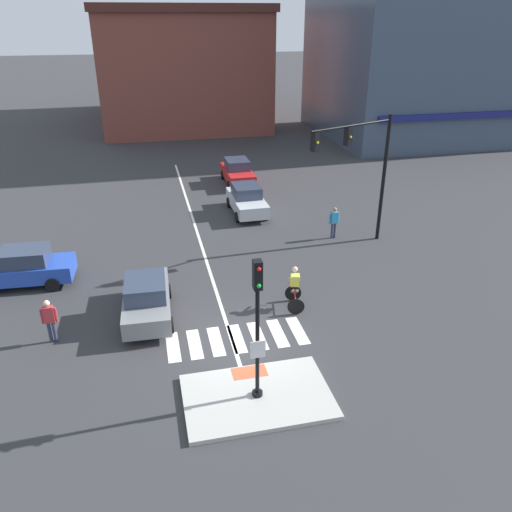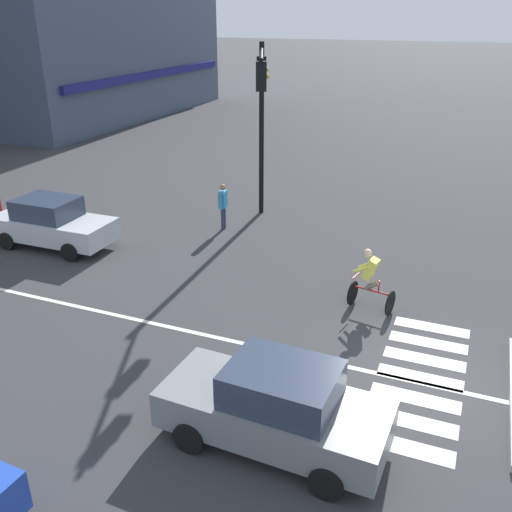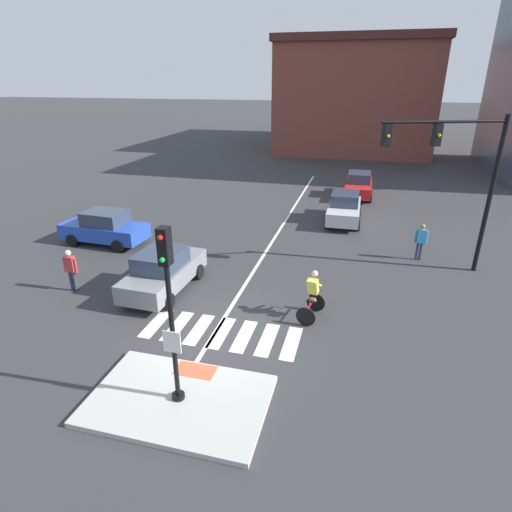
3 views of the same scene
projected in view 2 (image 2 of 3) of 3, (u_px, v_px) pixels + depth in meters
ground_plane at (433, 381)px, 12.01m from camera, size 300.00×300.00×0.00m
crosswalk_stripe_a at (404, 447)px, 10.18m from camera, size 0.44×1.80×0.01m
crosswalk_stripe_b at (410, 421)px, 10.82m from camera, size 0.44×1.80×0.01m
crosswalk_stripe_c at (415, 398)px, 11.46m from camera, size 0.44×1.80×0.01m
crosswalk_stripe_d at (420, 378)px, 12.10m from camera, size 0.44×1.80×0.01m
crosswalk_stripe_e at (424, 359)px, 12.74m from camera, size 0.44×1.80×0.01m
crosswalk_stripe_f at (428, 342)px, 13.38m from camera, size 0.44×1.80×0.01m
crosswalk_stripe_g at (432, 327)px, 14.02m from camera, size 0.44×1.80×0.01m
lane_centre_line at (53, 301)px, 15.30m from camera, size 0.14×28.00×0.01m
traffic_light_mast at (261, 104)px, 18.86m from camera, size 4.56×1.97×6.28m
car_grey_westbound_near at (276, 406)px, 9.97m from camera, size 1.96×4.16×1.64m
car_silver_eastbound_far at (52, 223)px, 18.58m from camera, size 1.88×4.12×1.64m
cyclist at (370, 279)px, 14.57m from camera, size 0.85×1.19×1.68m
pedestrian_waiting_far_side at (223, 203)px, 19.97m from camera, size 0.55×0.25×1.67m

